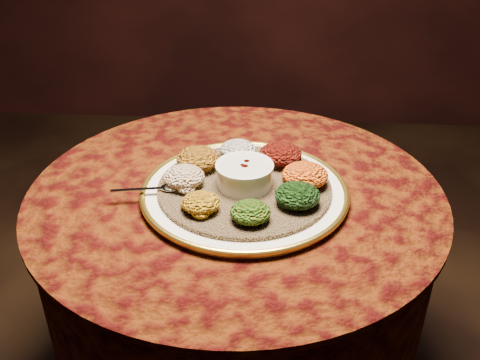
{
  "coord_description": "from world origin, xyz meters",
  "views": [
    {
      "loc": [
        0.08,
        -1.05,
        1.39
      ],
      "look_at": [
        0.01,
        -0.0,
        0.76
      ],
      "focal_mm": 40.0,
      "sensor_mm": 36.0,
      "label": 1
    }
  ],
  "objects": [
    {
      "name": "portion_gomen",
      "position": [
        0.14,
        -0.1,
        0.79
      ],
      "size": [
        0.1,
        0.09,
        0.05
      ],
      "primitive_type": "ellipsoid",
      "color": "black",
      "rests_on": "injera"
    },
    {
      "name": "portion_ayib",
      "position": [
        -0.0,
        0.1,
        0.78
      ],
      "size": [
        0.09,
        0.08,
        0.04
      ],
      "primitive_type": "ellipsoid",
      "color": "beige",
      "rests_on": "injera"
    },
    {
      "name": "portion_tikil",
      "position": [
        0.16,
        -0.02,
        0.79
      ],
      "size": [
        0.1,
        0.1,
        0.05
      ],
      "primitive_type": "ellipsoid",
      "color": "#C17F10",
      "rests_on": "injera"
    },
    {
      "name": "spoon",
      "position": [
        -0.15,
        -0.06,
        0.77
      ],
      "size": [
        0.15,
        0.04,
        0.01
      ],
      "rotation": [
        0.0,
        0.0,
        -2.97
      ],
      "color": "silver",
      "rests_on": "injera"
    },
    {
      "name": "platter",
      "position": [
        0.02,
        -0.03,
        0.75
      ],
      "size": [
        0.6,
        0.6,
        0.02
      ],
      "rotation": [
        0.0,
        0.0,
        -0.43
      ],
      "color": "white",
      "rests_on": "table"
    },
    {
      "name": "portion_timatim",
      "position": [
        -0.11,
        -0.04,
        0.78
      ],
      "size": [
        0.09,
        0.09,
        0.04
      ],
      "primitive_type": "ellipsoid",
      "color": "maroon",
      "rests_on": "injera"
    },
    {
      "name": "portion_kik",
      "position": [
        -0.06,
        -0.14,
        0.78
      ],
      "size": [
        0.08,
        0.08,
        0.04
      ],
      "primitive_type": "ellipsoid",
      "color": "#B17E0F",
      "rests_on": "injera"
    },
    {
      "name": "table",
      "position": [
        0.0,
        0.0,
        0.55
      ],
      "size": [
        0.96,
        0.96,
        0.73
      ],
      "color": "black",
      "rests_on": "ground"
    },
    {
      "name": "injera",
      "position": [
        0.02,
        -0.03,
        0.76
      ],
      "size": [
        0.43,
        0.43,
        0.01
      ],
      "primitive_type": "cylinder",
      "rotation": [
        0.0,
        0.0,
        -0.12
      ],
      "color": "olive",
      "rests_on": "platter"
    },
    {
      "name": "portion_shiro",
      "position": [
        -0.09,
        0.04,
        0.79
      ],
      "size": [
        0.1,
        0.1,
        0.05
      ],
      "primitive_type": "ellipsoid",
      "color": "#895810",
      "rests_on": "injera"
    },
    {
      "name": "portion_mixveg",
      "position": [
        0.04,
        -0.16,
        0.78
      ],
      "size": [
        0.08,
        0.08,
        0.04
      ],
      "primitive_type": "ellipsoid",
      "color": "maroon",
      "rests_on": "injera"
    },
    {
      "name": "portion_kitfo",
      "position": [
        0.1,
        0.08,
        0.79
      ],
      "size": [
        0.1,
        0.1,
        0.05
      ],
      "primitive_type": "ellipsoid",
      "color": "black",
      "rests_on": "injera"
    },
    {
      "name": "stew_bowl",
      "position": [
        0.02,
        -0.03,
        0.79
      ],
      "size": [
        0.13,
        0.13,
        0.05
      ],
      "color": "silver",
      "rests_on": "injera"
    }
  ]
}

